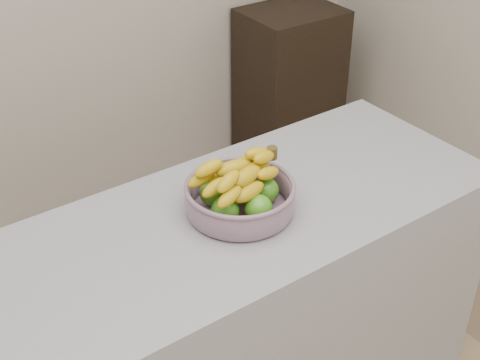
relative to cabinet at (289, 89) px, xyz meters
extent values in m
cube|color=black|center=(0.00, 0.00, 0.00)|extent=(0.48, 0.39, 0.86)
cylinder|color=#8893A4|center=(-1.23, -1.28, 0.48)|extent=(0.25, 0.25, 0.01)
torus|color=#8893A4|center=(-1.23, -1.28, 0.55)|extent=(0.29, 0.29, 0.01)
sphere|color=#388617|center=(-1.22, -1.35, 0.52)|extent=(0.07, 0.07, 0.07)
sphere|color=#388617|center=(-1.16, -1.29, 0.52)|extent=(0.07, 0.07, 0.07)
sphere|color=#388617|center=(-1.19, -1.21, 0.52)|extent=(0.07, 0.07, 0.07)
sphere|color=#388617|center=(-1.28, -1.22, 0.52)|extent=(0.07, 0.07, 0.07)
sphere|color=#388617|center=(-1.29, -1.30, 0.52)|extent=(0.07, 0.07, 0.07)
ellipsoid|color=yellow|center=(-1.23, -1.32, 0.56)|extent=(0.19, 0.08, 0.04)
ellipsoid|color=yellow|center=(-1.24, -1.28, 0.56)|extent=(0.19, 0.06, 0.04)
ellipsoid|color=yellow|center=(-1.24, -1.23, 0.56)|extent=(0.19, 0.05, 0.04)
ellipsoid|color=yellow|center=(-1.23, -1.30, 0.60)|extent=(0.19, 0.09, 0.04)
ellipsoid|color=yellow|center=(-1.23, -1.25, 0.60)|extent=(0.19, 0.06, 0.04)
cylinder|color=#443516|center=(-1.12, -1.27, 0.61)|extent=(0.03, 0.03, 0.03)
camera|label=1|loc=(-2.07, -2.46, 1.52)|focal=50.00mm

